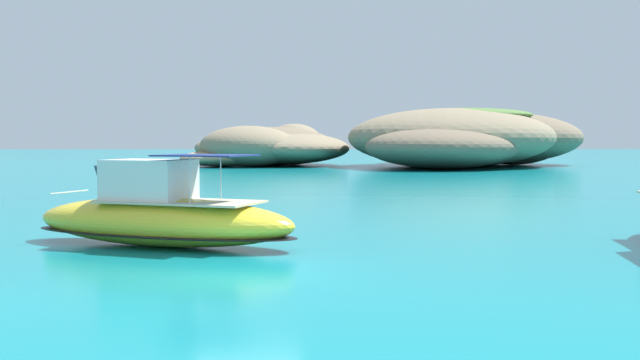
# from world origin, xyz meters

# --- Properties ---
(ground_plane) EXTENTS (400.00, 400.00, 0.00)m
(ground_plane) POSITION_xyz_m (0.00, 0.00, 0.00)
(ground_plane) COLOR #0F7F89
(islet_large) EXTENTS (34.23, 37.84, 6.32)m
(islet_large) POSITION_xyz_m (19.23, 67.39, 3.03)
(islet_large) COLOR #756651
(islet_large) RESTS_ON ground
(islet_small) EXTENTS (24.82, 26.84, 4.73)m
(islet_small) POSITION_xyz_m (-2.11, 70.47, 2.02)
(islet_small) COLOR #84755B
(islet_small) RESTS_ON ground
(motorboat_yellow) EXTENTS (8.67, 5.52, 2.62)m
(motorboat_yellow) POSITION_xyz_m (-2.72, 4.28, 0.83)
(motorboat_yellow) COLOR yellow
(motorboat_yellow) RESTS_ON ground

